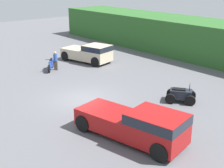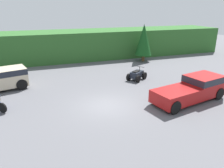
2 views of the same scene
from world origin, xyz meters
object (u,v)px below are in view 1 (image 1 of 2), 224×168
pickup_truck_red (138,124)px  quad_atv (181,95)px  dirt_bike (51,65)px  rider_person (56,60)px  pickup_truck_second (90,53)px

pickup_truck_red → quad_atv: pickup_truck_red is taller
dirt_bike → rider_person: 0.62m
pickup_truck_second → dirt_bike: (-0.04, -4.25, -0.46)m
pickup_truck_second → quad_atv: size_ratio=2.35×
quad_atv → rider_person: 12.03m
pickup_truck_red → quad_atv: (-1.87, 5.81, -0.48)m
dirt_bike → quad_atv: quad_atv is taller
pickup_truck_red → dirt_bike: (-13.91, 2.94, -0.47)m
pickup_truck_red → quad_atv: size_ratio=2.70×
pickup_truck_red → pickup_truck_second: same height
pickup_truck_second → dirt_bike: bearing=-104.6°
dirt_bike → pickup_truck_red: bearing=27.7°
dirt_bike → quad_atv: size_ratio=0.81×
quad_atv → rider_person: size_ratio=1.36×
dirt_bike → rider_person: bearing=90.3°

